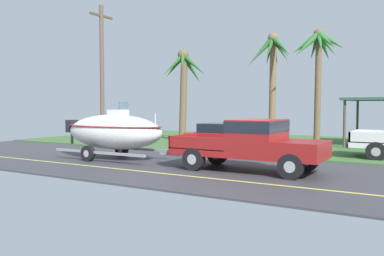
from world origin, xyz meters
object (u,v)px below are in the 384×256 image
object	(u,v)px
palm_tree_mid	(318,55)
utility_pole	(102,73)
pickup_truck_towing	(256,142)
palm_tree_near_left	(184,76)
parked_sedan_near	(229,137)
boat_on_trailer	(114,131)
palm_tree_near_right	(272,62)

from	to	relation	value
palm_tree_mid	utility_pole	size ratio (longest dim) A/B	0.79
pickup_truck_towing	palm_tree_mid	size ratio (longest dim) A/B	0.87
palm_tree_near_left	palm_tree_mid	xyz separation A→B (m)	(8.21, 0.34, 0.84)
palm_tree_near_left	palm_tree_mid	size ratio (longest dim) A/B	0.91
palm_tree_near_left	utility_pole	bearing A→B (deg)	-127.05
pickup_truck_towing	parked_sedan_near	world-z (taller)	pickup_truck_towing
palm_tree_mid	boat_on_trailer	bearing A→B (deg)	-125.15
boat_on_trailer	palm_tree_near_left	distance (m)	9.34
palm_tree_near_left	palm_tree_near_right	bearing A→B (deg)	8.37
palm_tree_near_right	utility_pole	world-z (taller)	utility_pole
boat_on_trailer	parked_sedan_near	xyz separation A→B (m)	(2.71, 5.62, -0.51)
boat_on_trailer	palm_tree_mid	size ratio (longest dim) A/B	0.94
pickup_truck_towing	parked_sedan_near	size ratio (longest dim) A/B	1.25
pickup_truck_towing	palm_tree_mid	xyz separation A→B (m)	(-0.16, 9.00, 3.98)
pickup_truck_towing	palm_tree_near_left	distance (m)	12.44
pickup_truck_towing	utility_pole	size ratio (longest dim) A/B	0.68
parked_sedan_near	palm_tree_near_right	xyz separation A→B (m)	(0.89, 3.84, 4.13)
palm_tree_near_right	palm_tree_mid	xyz separation A→B (m)	(2.74, -0.47, 0.19)
palm_tree_near_right	utility_pole	xyz separation A→B (m)	(-8.55, -4.89, -0.61)
boat_on_trailer	parked_sedan_near	world-z (taller)	boat_on_trailer
pickup_truck_towing	boat_on_trailer	bearing A→B (deg)	-180.00
palm_tree_near_right	palm_tree_mid	world-z (taller)	palm_tree_near_right
utility_pole	parked_sedan_near	bearing A→B (deg)	7.75
palm_tree_near_left	utility_pole	distance (m)	5.11
pickup_truck_towing	palm_tree_mid	distance (m)	9.84
utility_pole	palm_tree_near_right	bearing A→B (deg)	29.73
palm_tree_near_left	palm_tree_near_right	size ratio (longest dim) A/B	0.90
palm_tree_mid	utility_pole	distance (m)	12.15
palm_tree_mid	utility_pole	world-z (taller)	utility_pole
pickup_truck_towing	palm_tree_near_right	world-z (taller)	palm_tree_near_right
palm_tree_near_right	utility_pole	bearing A→B (deg)	-150.27
parked_sedan_near	palm_tree_near_right	bearing A→B (deg)	76.93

